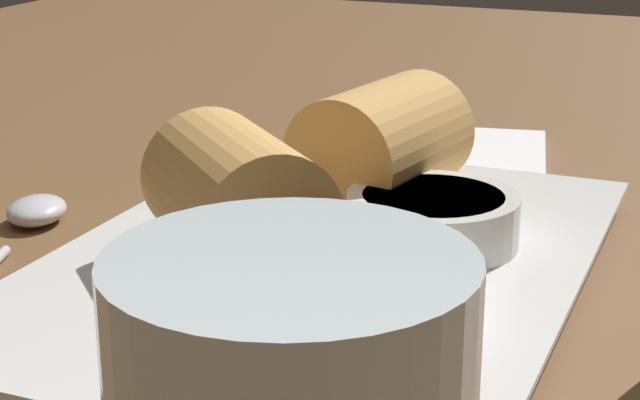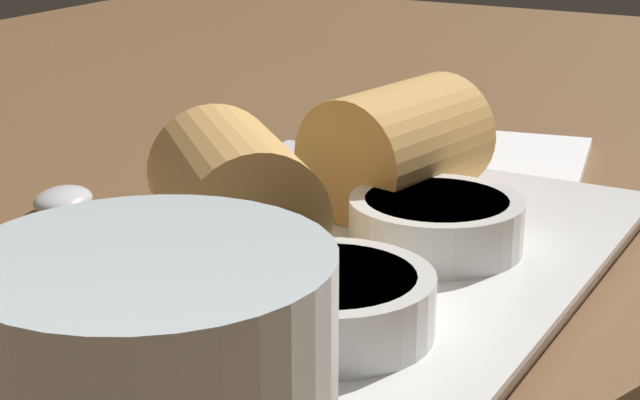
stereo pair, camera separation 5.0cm
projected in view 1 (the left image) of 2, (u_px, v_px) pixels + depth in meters
table_surface at (309, 317)px, 47.21cm from camera, size 180.00×140.00×2.00cm
serving_plate at (320, 268)px, 48.08cm from camera, size 32.09×22.58×1.50cm
roll_front_left at (233, 195)px, 45.70cm from camera, size 10.45×10.51×6.17cm
roll_front_right at (395, 142)px, 53.93cm from camera, size 10.17×7.66×6.17cm
dipping_bowl_near at (433, 217)px, 48.53cm from camera, size 7.88×7.88×2.35cm
dipping_bowl_far at (355, 300)px, 39.63cm from camera, size 7.88×7.88×2.35cm
spoon at (28, 220)px, 54.61cm from camera, size 16.87×7.11×1.35cm
napkin at (474, 152)px, 67.99cm from camera, size 12.09×10.85×0.60cm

